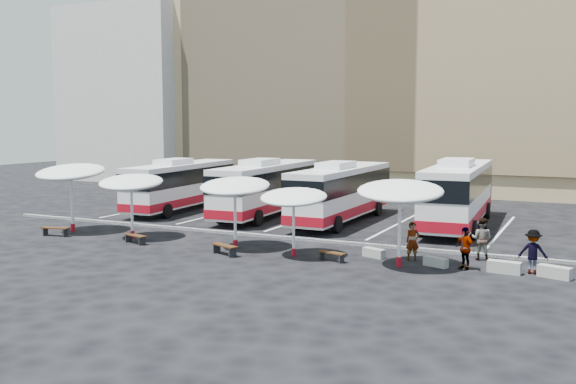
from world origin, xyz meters
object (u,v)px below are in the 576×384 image
at_px(bus_3, 458,192).
at_px(conc_bench_1, 436,262).
at_px(bus_1, 267,187).
at_px(sunshade_2, 235,186).
at_px(sunshade_4, 400,191).
at_px(bus_0, 182,184).
at_px(wood_bench_3, 332,254).
at_px(conc_bench_3, 555,272).
at_px(passenger_2, 465,248).
at_px(sunshade_1, 131,183).
at_px(conc_bench_0, 374,253).
at_px(bus_2, 342,191).
at_px(wood_bench_0, 55,229).
at_px(sunshade_3, 294,197).
at_px(passenger_1, 482,239).
at_px(wood_bench_2, 224,247).
at_px(conc_bench_2, 504,267).
at_px(sunshade_0, 71,172).
at_px(wood_bench_1, 135,237).
at_px(passenger_0, 413,241).
at_px(passenger_3, 533,252).

height_order(bus_3, conc_bench_1, bus_3).
xyz_separation_m(bus_1, sunshade_2, (3.60, -10.18, 1.10)).
bearing_deg(sunshade_4, bus_0, 150.32).
bearing_deg(wood_bench_3, sunshade_4, 4.54).
relative_size(conc_bench_3, passenger_2, 0.71).
height_order(sunshade_1, sunshade_4, sunshade_4).
xyz_separation_m(conc_bench_0, conc_bench_3, (7.68, -0.63, 0.04)).
bearing_deg(conc_bench_0, sunshade_1, -176.06).
bearing_deg(sunshade_4, bus_3, 89.17).
bearing_deg(bus_2, wood_bench_0, -136.73).
bearing_deg(wood_bench_3, bus_0, 145.23).
distance_m(sunshade_3, passenger_1, 8.62).
distance_m(bus_2, sunshade_3, 10.68).
distance_m(wood_bench_2, passenger_2, 10.76).
height_order(bus_0, conc_bench_2, bus_0).
height_order(bus_3, conc_bench_2, bus_3).
bearing_deg(sunshade_3, sunshade_0, 177.57).
distance_m(sunshade_4, wood_bench_0, 19.05).
bearing_deg(sunshade_3, sunshade_4, -0.06).
bearing_deg(wood_bench_1, wood_bench_3, 2.69).
distance_m(wood_bench_3, conc_bench_1, 4.51).
height_order(sunshade_0, wood_bench_1, sunshade_0).
xyz_separation_m(sunshade_1, conc_bench_1, (16.09, 0.24, -2.77)).
relative_size(passenger_0, passenger_2, 0.96).
xyz_separation_m(sunshade_1, passenger_3, (19.93, 0.66, -2.06)).
bearing_deg(passenger_3, wood_bench_1, 5.32).
xyz_separation_m(sunshade_2, wood_bench_3, (5.37, -0.74, -2.72)).
relative_size(bus_3, sunshade_0, 2.81).
relative_size(sunshade_0, conc_bench_2, 3.47).
height_order(conc_bench_2, passenger_3, passenger_3).
distance_m(bus_3, wood_bench_2, 15.43).
relative_size(conc_bench_0, passenger_0, 0.63).
bearing_deg(passenger_0, sunshade_3, 163.58).
height_order(sunshade_3, wood_bench_2, sunshade_3).
distance_m(conc_bench_2, conc_bench_3, 1.91).
xyz_separation_m(bus_1, bus_2, (5.30, -0.15, -0.01)).
height_order(sunshade_1, passenger_3, sunshade_1).
height_order(wood_bench_0, conc_bench_1, wood_bench_0).
height_order(sunshade_0, passenger_0, sunshade_0).
relative_size(conc_bench_3, passenger_0, 0.74).
bearing_deg(wood_bench_2, passenger_2, 9.96).
distance_m(wood_bench_0, passenger_2, 21.50).
height_order(bus_1, conc_bench_0, bus_1).
bearing_deg(conc_bench_3, sunshade_3, -176.25).
distance_m(bus_0, conc_bench_1, 22.45).
bearing_deg(wood_bench_3, conc_bench_1, 12.02).
xyz_separation_m(sunshade_2, conc_bench_1, (9.78, 0.20, -2.83)).
bearing_deg(sunshade_2, conc_bench_0, 7.22).
distance_m(bus_3, sunshade_0, 22.28).
xyz_separation_m(sunshade_3, wood_bench_0, (-13.84, -0.91, -2.37)).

